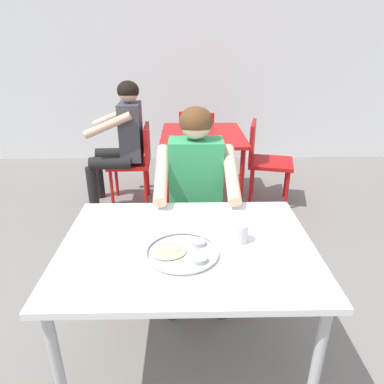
# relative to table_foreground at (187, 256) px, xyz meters

# --- Properties ---
(ground_plane) EXTENTS (12.00, 12.00, 0.05)m
(ground_plane) POSITION_rel_table_foreground_xyz_m (0.04, -0.06, -0.68)
(ground_plane) COLOR slate
(back_wall) EXTENTS (12.00, 0.12, 3.40)m
(back_wall) POSITION_rel_table_foreground_xyz_m (0.04, 3.52, 1.04)
(back_wall) COLOR white
(back_wall) RESTS_ON ground
(table_foreground) EXTENTS (1.16, 0.87, 0.73)m
(table_foreground) POSITION_rel_table_foreground_xyz_m (0.00, 0.00, 0.00)
(table_foreground) COLOR white
(table_foreground) RESTS_ON ground
(thali_tray) EXTENTS (0.33, 0.33, 0.03)m
(thali_tray) POSITION_rel_table_foreground_xyz_m (-0.02, -0.08, 0.08)
(thali_tray) COLOR #B7BABF
(thali_tray) RESTS_ON table_foreground
(drinking_cup) EXTENTS (0.08, 0.08, 0.09)m
(drinking_cup) POSITION_rel_table_foreground_xyz_m (0.24, 0.01, 0.12)
(drinking_cup) COLOR silver
(drinking_cup) RESTS_ON table_foreground
(chair_foreground) EXTENTS (0.38, 0.44, 0.87)m
(chair_foreground) POSITION_rel_table_foreground_xyz_m (0.06, 0.85, -0.15)
(chair_foreground) COLOR red
(chair_foreground) RESTS_ON ground
(diner_foreground) EXTENTS (0.49, 0.55, 1.22)m
(diner_foreground) POSITION_rel_table_foreground_xyz_m (0.06, 0.63, 0.08)
(diner_foreground) COLOR #3D3D3D
(diner_foreground) RESTS_ON ground
(table_background_red) EXTENTS (0.80, 0.95, 0.74)m
(table_background_red) POSITION_rel_table_foreground_xyz_m (0.17, 1.98, -0.00)
(table_background_red) COLOR #B71414
(table_background_red) RESTS_ON ground
(chair_red_left) EXTENTS (0.44, 0.41, 0.82)m
(chair_red_left) POSITION_rel_table_foreground_xyz_m (-0.50, 2.00, -0.18)
(chair_red_left) COLOR red
(chair_red_left) RESTS_ON ground
(chair_red_right) EXTENTS (0.52, 0.51, 0.84)m
(chair_red_right) POSITION_rel_table_foreground_xyz_m (0.79, 1.99, -0.17)
(chair_red_right) COLOR #B31213
(chair_red_right) RESTS_ON ground
(chair_red_far) EXTENTS (0.49, 0.47, 0.83)m
(chair_red_far) POSITION_rel_table_foreground_xyz_m (0.15, 2.66, -0.16)
(chair_red_far) COLOR #B11512
(chair_red_far) RESTS_ON ground
(patron_background) EXTENTS (0.56, 0.50, 1.24)m
(patron_background) POSITION_rel_table_foreground_xyz_m (-0.62, 1.98, 0.08)
(patron_background) COLOR black
(patron_background) RESTS_ON ground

